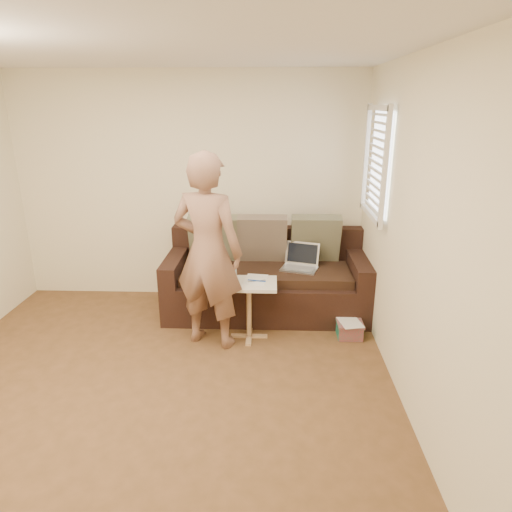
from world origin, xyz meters
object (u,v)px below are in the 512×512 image
Objects in this scene: side_table at (249,310)px; striped_box at (349,329)px; laptop_white at (216,269)px; laptop_silver at (299,269)px; sofa at (266,276)px; person at (208,252)px; drinking_glass at (233,274)px.

side_table is 2.28× the size of striped_box.
side_table is (0.39, -0.57, -0.22)m from laptop_white.
laptop_silver is at bearing 48.00° from side_table.
laptop_silver is at bearing -34.12° from laptop_white.
sofa reaches higher than side_table.
laptop_silver reaches higher than side_table.
person reaches higher than sofa.
laptop_white is (-0.91, -0.01, 0.00)m from laptop_silver.
drinking_glass is (0.22, 0.16, -0.28)m from person.
drinking_glass is (0.23, -0.51, 0.14)m from laptop_white.
laptop_white is at bearing 159.59° from striped_box.
laptop_silver is 0.91m from laptop_white.
side_table is 4.96× the size of drinking_glass.
striped_box is at bearing -156.16° from person.
striped_box is (1.17, -0.01, -0.57)m from drinking_glass.
sofa is 3.69× the size of side_table.
sofa is 0.66m from side_table.
drinking_glass is at bearing 158.34° from side_table.
sofa is 6.03× the size of laptop_white.
sofa is at bearing 60.63° from drinking_glass.
person reaches higher than drinking_glass.
person is 7.15× the size of striped_box.
sofa reaches higher than striped_box.
sofa is at bearing -170.40° from laptop_silver.
laptop_silver is at bearing 132.93° from striped_box.
side_table is at bearing -104.37° from sofa.
drinking_glass reaches higher than laptop_silver.
person is (-0.89, -0.68, 0.41)m from laptop_silver.
person is (0.01, -0.67, 0.41)m from laptop_white.
drinking_glass reaches higher than side_table.
laptop_white is 0.73m from side_table.
side_table is 0.40m from drinking_glass.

